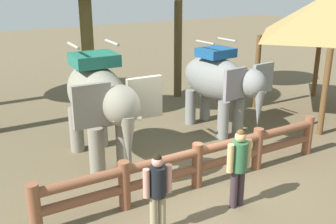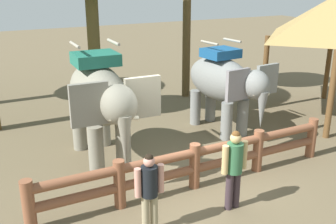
{
  "view_description": "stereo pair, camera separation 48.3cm",
  "coord_description": "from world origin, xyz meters",
  "px_view_note": "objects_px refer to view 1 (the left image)",
  "views": [
    {
      "loc": [
        -4.63,
        -6.74,
        4.56
      ],
      "look_at": [
        0.0,
        1.19,
        1.4
      ],
      "focal_mm": 42.8,
      "sensor_mm": 36.0,
      "label": 1
    },
    {
      "loc": [
        -4.2,
        -6.97,
        4.56
      ],
      "look_at": [
        0.0,
        1.19,
        1.4
      ],
      "focal_mm": 42.8,
      "sensor_mm": 36.0,
      "label": 2
    }
  ],
  "objects_px": {
    "tourist_man_in_blue": "(158,188)",
    "thatched_shelter": "(328,16)",
    "elephant_near_left": "(99,99)",
    "log_fence": "(197,162)",
    "tourist_woman_in_black": "(239,163)",
    "elephant_center": "(220,82)"
  },
  "relations": [
    {
      "from": "tourist_man_in_blue",
      "to": "thatched_shelter",
      "type": "bearing_deg",
      "value": 21.7
    },
    {
      "from": "tourist_man_in_blue",
      "to": "elephant_near_left",
      "type": "bearing_deg",
      "value": 86.85
    },
    {
      "from": "elephant_near_left",
      "to": "thatched_shelter",
      "type": "xyz_separation_m",
      "value": [
        7.9,
        -0.01,
        1.59
      ]
    },
    {
      "from": "log_fence",
      "to": "thatched_shelter",
      "type": "height_order",
      "value": "thatched_shelter"
    },
    {
      "from": "tourist_woman_in_black",
      "to": "thatched_shelter",
      "type": "distance_m",
      "value": 7.42
    },
    {
      "from": "tourist_man_in_blue",
      "to": "thatched_shelter",
      "type": "height_order",
      "value": "thatched_shelter"
    },
    {
      "from": "log_fence",
      "to": "thatched_shelter",
      "type": "distance_m",
      "value": 7.37
    },
    {
      "from": "tourist_man_in_blue",
      "to": "thatched_shelter",
      "type": "relative_size",
      "value": 0.38
    },
    {
      "from": "log_fence",
      "to": "elephant_center",
      "type": "bearing_deg",
      "value": 45.51
    },
    {
      "from": "elephant_center",
      "to": "thatched_shelter",
      "type": "relative_size",
      "value": 0.78
    },
    {
      "from": "log_fence",
      "to": "elephant_near_left",
      "type": "bearing_deg",
      "value": 122.62
    },
    {
      "from": "elephant_near_left",
      "to": "elephant_center",
      "type": "distance_m",
      "value": 3.93
    },
    {
      "from": "tourist_woman_in_black",
      "to": "thatched_shelter",
      "type": "height_order",
      "value": "thatched_shelter"
    },
    {
      "from": "elephant_near_left",
      "to": "tourist_woman_in_black",
      "type": "relative_size",
      "value": 2.08
    },
    {
      "from": "elephant_near_left",
      "to": "tourist_woman_in_black",
      "type": "bearing_deg",
      "value": -63.11
    },
    {
      "from": "log_fence",
      "to": "tourist_man_in_blue",
      "type": "xyz_separation_m",
      "value": [
        -1.58,
        -1.04,
        0.31
      ]
    },
    {
      "from": "tourist_woman_in_black",
      "to": "log_fence",
      "type": "bearing_deg",
      "value": 103.41
    },
    {
      "from": "tourist_woman_in_black",
      "to": "thatched_shelter",
      "type": "relative_size",
      "value": 0.41
    },
    {
      "from": "thatched_shelter",
      "to": "tourist_woman_in_black",
      "type": "bearing_deg",
      "value": -152.41
    },
    {
      "from": "log_fence",
      "to": "elephant_center",
      "type": "distance_m",
      "value": 3.7
    },
    {
      "from": "elephant_center",
      "to": "tourist_man_in_blue",
      "type": "height_order",
      "value": "elephant_center"
    },
    {
      "from": "elephant_center",
      "to": "tourist_man_in_blue",
      "type": "bearing_deg",
      "value": -138.7
    }
  ]
}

